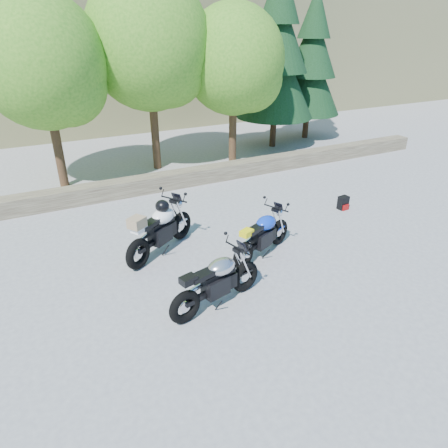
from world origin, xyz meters
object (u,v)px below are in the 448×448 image
Objects in this scene: silver_bike at (217,282)px; white_bike at (160,228)px; blue_bike at (263,236)px; backpack at (343,203)px.

white_bike reaches higher than silver_bike.
blue_bike is (2.00, -1.15, -0.12)m from white_bike.
white_bike is at bearing 83.33° from silver_bike.
white_bike is 5.43m from backpack.
blue_bike reaches higher than backpack.
silver_bike reaches higher than blue_bike.
white_bike is (-0.30, 2.32, 0.11)m from silver_bike.
backpack is (5.12, 2.31, -0.32)m from silver_bike.
silver_bike is 5.38× the size of backpack.
silver_bike is 1.07× the size of blue_bike.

